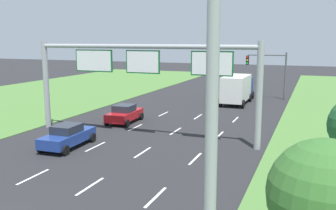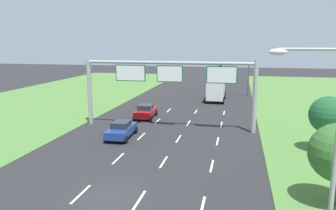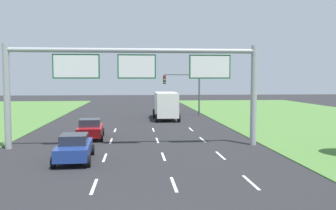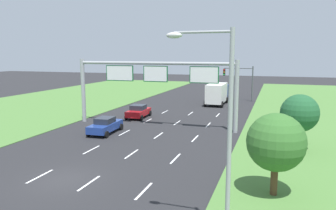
{
  "view_description": "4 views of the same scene",
  "coord_description": "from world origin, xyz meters",
  "px_view_note": "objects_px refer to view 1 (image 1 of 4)",
  "views": [
    {
      "loc": [
        11.67,
        -8.73,
        7.09
      ],
      "look_at": [
        1.74,
        16.41,
        2.34
      ],
      "focal_mm": 40.0,
      "sensor_mm": 36.0,
      "label": 1
    },
    {
      "loc": [
        6.87,
        -16.01,
        8.59
      ],
      "look_at": [
        0.17,
        14.79,
        2.51
      ],
      "focal_mm": 35.0,
      "sensor_mm": 36.0,
      "label": 2
    },
    {
      "loc": [
        0.03,
        -10.21,
        4.66
      ],
      "look_at": [
        2.5,
        17.24,
        2.75
      ],
      "focal_mm": 40.0,
      "sensor_mm": 36.0,
      "label": 3
    },
    {
      "loc": [
        11.96,
        -15.95,
        7.56
      ],
      "look_at": [
        0.83,
        17.59,
        2.01
      ],
      "focal_mm": 35.0,
      "sensor_mm": 36.0,
      "label": 4
    }
  ],
  "objects_px": {
    "street_lamp": "(185,179)",
    "roadside_tree_near": "(324,196)",
    "sign_gantry": "(142,70)",
    "car_lead_silver": "(68,136)",
    "car_near_red": "(124,114)",
    "box_truck": "(238,88)",
    "traffic_light_mast": "(269,67)"
  },
  "relations": [
    {
      "from": "traffic_light_mast",
      "to": "box_truck",
      "type": "bearing_deg",
      "value": -123.04
    },
    {
      "from": "car_lead_silver",
      "to": "sign_gantry",
      "type": "bearing_deg",
      "value": 47.3
    },
    {
      "from": "traffic_light_mast",
      "to": "street_lamp",
      "type": "height_order",
      "value": "street_lamp"
    },
    {
      "from": "car_near_red",
      "to": "street_lamp",
      "type": "xyz_separation_m",
      "value": [
        13.45,
        -23.11,
        4.31
      ]
    },
    {
      "from": "traffic_light_mast",
      "to": "roadside_tree_near",
      "type": "relative_size",
      "value": 1.24
    },
    {
      "from": "car_near_red",
      "to": "box_truck",
      "type": "relative_size",
      "value": 0.53
    },
    {
      "from": "car_near_red",
      "to": "car_lead_silver",
      "type": "height_order",
      "value": "car_near_red"
    },
    {
      "from": "box_truck",
      "to": "roadside_tree_near",
      "type": "distance_m",
      "value": 32.54
    },
    {
      "from": "car_near_red",
      "to": "traffic_light_mast",
      "type": "relative_size",
      "value": 0.75
    },
    {
      "from": "car_lead_silver",
      "to": "box_truck",
      "type": "height_order",
      "value": "box_truck"
    },
    {
      "from": "street_lamp",
      "to": "box_truck",
      "type": "bearing_deg",
      "value": 99.83
    },
    {
      "from": "car_lead_silver",
      "to": "street_lamp",
      "type": "relative_size",
      "value": 0.52
    },
    {
      "from": "sign_gantry",
      "to": "roadside_tree_near",
      "type": "xyz_separation_m",
      "value": [
        11.98,
        -13.77,
        -2.0
      ]
    },
    {
      "from": "car_lead_silver",
      "to": "roadside_tree_near",
      "type": "relative_size",
      "value": 0.98
    },
    {
      "from": "car_lead_silver",
      "to": "roadside_tree_near",
      "type": "height_order",
      "value": "roadside_tree_near"
    },
    {
      "from": "car_near_red",
      "to": "roadside_tree_near",
      "type": "distance_m",
      "value": 23.61
    },
    {
      "from": "car_near_red",
      "to": "traffic_light_mast",
      "type": "xyz_separation_m",
      "value": [
        9.88,
        18.09,
        3.09
      ]
    },
    {
      "from": "car_lead_silver",
      "to": "box_truck",
      "type": "xyz_separation_m",
      "value": [
        7.01,
        21.8,
        0.94
      ]
    },
    {
      "from": "sign_gantry",
      "to": "car_lead_silver",
      "type": "bearing_deg",
      "value": -130.13
    },
    {
      "from": "street_lamp",
      "to": "roadside_tree_near",
      "type": "bearing_deg",
      "value": 69.02
    },
    {
      "from": "car_near_red",
      "to": "car_lead_silver",
      "type": "relative_size",
      "value": 0.95
    },
    {
      "from": "car_lead_silver",
      "to": "car_near_red",
      "type": "bearing_deg",
      "value": 87.73
    },
    {
      "from": "street_lamp",
      "to": "roadside_tree_near",
      "type": "height_order",
      "value": "street_lamp"
    },
    {
      "from": "box_truck",
      "to": "car_lead_silver",
      "type": "bearing_deg",
      "value": -107.91
    },
    {
      "from": "sign_gantry",
      "to": "street_lamp",
      "type": "distance_m",
      "value": 21.63
    },
    {
      "from": "sign_gantry",
      "to": "traffic_light_mast",
      "type": "height_order",
      "value": "sign_gantry"
    },
    {
      "from": "car_lead_silver",
      "to": "traffic_light_mast",
      "type": "relative_size",
      "value": 0.79
    },
    {
      "from": "box_truck",
      "to": "street_lamp",
      "type": "relative_size",
      "value": 0.94
    },
    {
      "from": "roadside_tree_near",
      "to": "car_lead_silver",
      "type": "bearing_deg",
      "value": 148.28
    },
    {
      "from": "car_near_red",
      "to": "street_lamp",
      "type": "distance_m",
      "value": 27.08
    },
    {
      "from": "car_lead_silver",
      "to": "box_truck",
      "type": "distance_m",
      "value": 22.92
    },
    {
      "from": "sign_gantry",
      "to": "roadside_tree_near",
      "type": "distance_m",
      "value": 18.36
    }
  ]
}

